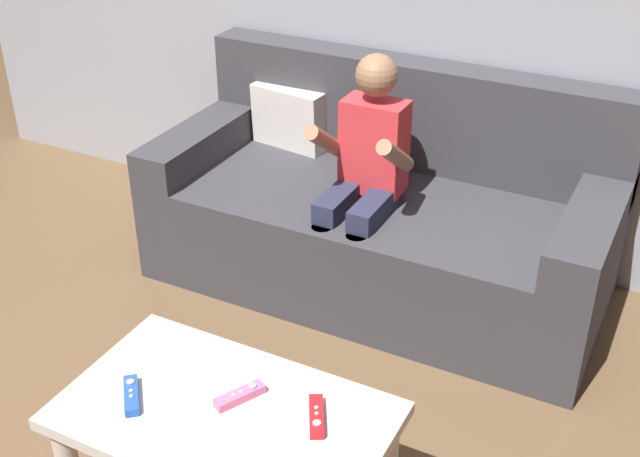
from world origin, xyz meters
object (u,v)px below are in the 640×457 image
couch (382,214)px  game_remote_red_far_corner (316,416)px  coffee_table (226,432)px  game_remote_blue_center (131,395)px  game_remote_pink_near_edge (240,396)px  person_seated_on_couch (364,172)px

couch → game_remote_red_far_corner: (0.36, -1.27, 0.14)m
coffee_table → game_remote_red_far_corner: size_ratio=6.04×
coffee_table → game_remote_red_far_corner: (0.23, 0.08, 0.09)m
coffee_table → game_remote_blue_center: bearing=-163.2°
couch → game_remote_pink_near_edge: (0.15, -1.30, 0.14)m
couch → person_seated_on_couch: person_seated_on_couch is taller
game_remote_blue_center → game_remote_red_far_corner: size_ratio=0.93×
couch → coffee_table: (0.14, -1.35, 0.05)m
game_remote_blue_center → person_seated_on_couch: bearing=85.6°
coffee_table → game_remote_blue_center: size_ratio=6.50×
game_remote_pink_near_edge → game_remote_blue_center: size_ratio=1.08×
coffee_table → game_remote_red_far_corner: bearing=19.1°
couch → game_remote_pink_near_edge: couch is taller
couch → person_seated_on_couch: size_ratio=1.81×
couch → coffee_table: size_ratio=2.09×
coffee_table → game_remote_pink_near_edge: size_ratio=6.01×
couch → game_remote_blue_center: bearing=-94.0°
person_seated_on_couch → game_remote_red_far_corner: person_seated_on_couch is taller
couch → game_remote_red_far_corner: bearing=-74.0°
coffee_table → game_remote_blue_center: game_remote_blue_center is taller
game_remote_pink_near_edge → game_remote_blue_center: (-0.25, -0.13, 0.00)m
game_remote_pink_near_edge → game_remote_red_far_corner: 0.21m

